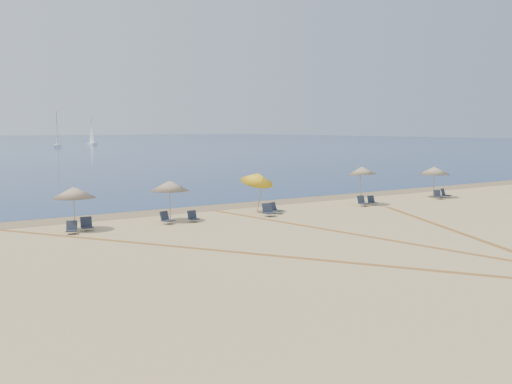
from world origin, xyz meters
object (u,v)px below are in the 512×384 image
Objects in this scene: umbrella_4 at (362,171)px; umbrella_5 at (434,171)px; chair_5 at (268,211)px; chair_9 at (438,195)px; chair_1 at (72,228)px; chair_7 at (362,202)px; chair_10 at (445,194)px; umbrella_1 at (74,192)px; sailboat_0 at (92,137)px; umbrella_3 at (257,178)px; chair_8 at (372,201)px; chair_2 at (87,225)px; chair_3 at (166,218)px; umbrella_2 at (170,186)px; chair_6 at (275,209)px; chair_4 at (193,217)px; sailboat_3 at (57,136)px.

umbrella_4 reaches higher than umbrella_5.
chair_5 reaches higher than chair_9.
chair_7 is (18.63, -0.31, 0.02)m from chair_1.
umbrella_5 reaches higher than chair_5.
chair_9 is at bearing 177.16° from chair_10.
chair_5 is 7.60m from chair_7.
sailboat_0 is at bearing 71.46° from umbrella_1.
umbrella_1 is 0.28× the size of sailboat_0.
sailboat_0 is at bearing 63.20° from chair_10.
umbrella_3 is 3.60× the size of chair_1.
chair_8 is (19.57, -0.23, -0.01)m from chair_1.
chair_3 is (4.13, -0.32, 0.00)m from chair_2.
umbrella_1 is 0.98× the size of umbrella_2.
chair_8 is at bearing -21.72° from chair_3.
sailboat_0 is (30.53, 147.17, 0.20)m from umbrella_4.
umbrella_5 is at bearing -23.47° from chair_6.
chair_10 reaches higher than chair_4.
chair_4 is 19.25m from chair_9.
chair_6 reaches higher than chair_7.
umbrella_5 is at bearing 71.78° from chair_9.
umbrella_3 is 3.33× the size of chair_3.
sailboat_3 is at bearing 79.66° from umbrella_3.
umbrella_3 is 3.99× the size of chair_7.
chair_7 is 1.01× the size of chair_8.
chair_9 is at bearing -3.91° from umbrella_2.
umbrella_4 is at bearing 152.04° from chair_8.
umbrella_2 is 21.37m from chair_10.
umbrella_2 is 13.25m from chair_7.
umbrella_2 is 0.24× the size of sailboat_3.
umbrella_5 reaches higher than umbrella_2.
chair_7 is at bearing -27.61° from chair_6.
umbrella_2 is 153.02m from sailboat_0.
sailboat_3 is (9.55, 132.97, 2.59)m from chair_9.
sailboat_3 is at bearing 75.14° from umbrella_1.
chair_5 is at bearing -14.24° from umbrella_2.
umbrella_4 reaches higher than umbrella_2.
chair_3 is 0.10× the size of sailboat_0.
chair_9 is (25.76, -0.56, 0.01)m from chair_1.
umbrella_4 is at bearing 21.62° from chair_1.
umbrella_1 is 0.86× the size of umbrella_4.
sailboat_3 reaches higher than umbrella_4.
chair_4 is at bearing -171.07° from chair_8.
umbrella_3 is at bearing -84.42° from sailboat_3.
chair_8 is (14.56, -0.40, -0.03)m from chair_3.
chair_5 is 1.12m from chair_6.
chair_5 reaches higher than chair_8.
umbrella_4 is 14.14m from chair_3.
chair_5 reaches higher than chair_1.
umbrella_5 is 2.87× the size of chair_3.
chair_6 is at bearing -21.20° from chair_3.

